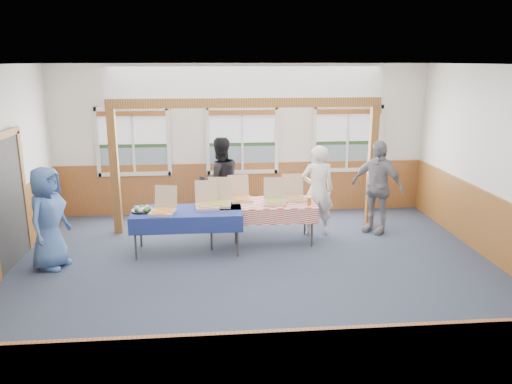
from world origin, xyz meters
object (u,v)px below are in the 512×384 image
at_px(woman_white, 317,190).
at_px(man_blue, 48,218).
at_px(table_left, 187,213).
at_px(woman_black, 220,181).
at_px(table_right, 260,205).
at_px(person_grey, 377,187).

distance_m(woman_white, man_blue, 4.75).
distance_m(table_left, woman_black, 1.61).
bearing_deg(table_right, man_blue, -153.10).
bearing_deg(table_right, woman_white, 29.96).
distance_m(table_left, man_blue, 2.22).
bearing_deg(person_grey, table_right, -125.74).
height_order(man_blue, person_grey, person_grey).
relative_size(man_blue, person_grey, 0.93).
bearing_deg(woman_black, table_left, 51.95).
bearing_deg(table_right, woman_black, 135.42).
xyz_separation_m(table_left, table_right, (1.31, 0.37, 0.00)).
bearing_deg(table_left, woman_white, 8.30).
relative_size(woman_black, person_grey, 0.99).
xyz_separation_m(table_left, woman_black, (0.60, 1.48, 0.20)).
bearing_deg(woman_white, table_right, 17.56).
distance_m(table_left, person_grey, 3.69).
height_order(table_left, woman_black, woman_black).
height_order(woman_black, man_blue, woman_black).
height_order(woman_white, person_grey, person_grey).
xyz_separation_m(man_blue, person_grey, (5.76, 1.25, 0.07)).
bearing_deg(woman_black, person_grey, 150.50).
bearing_deg(person_grey, man_blue, -123.14).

